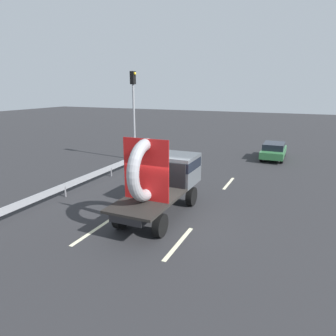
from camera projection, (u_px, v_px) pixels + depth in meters
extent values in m
plane|color=#28282B|center=(165.00, 218.00, 12.89)|extent=(120.00, 120.00, 0.00)
cylinder|color=black|center=(158.00, 191.00, 14.86)|extent=(0.28, 0.88, 0.88)
cylinder|color=black|center=(191.00, 196.00, 14.19)|extent=(0.28, 0.88, 0.88)
cylinder|color=black|center=(121.00, 217.00, 11.88)|extent=(0.28, 0.88, 0.88)
cylinder|color=black|center=(160.00, 225.00, 11.21)|extent=(0.28, 0.88, 0.88)
cube|color=black|center=(158.00, 197.00, 12.86)|extent=(1.30, 5.34, 0.25)
cube|color=#4C5156|center=(175.00, 169.00, 14.21)|extent=(2.00, 1.82, 1.35)
cube|color=black|center=(174.00, 163.00, 14.09)|extent=(2.02, 1.73, 0.44)
cube|color=black|center=(148.00, 200.00, 12.01)|extent=(2.00, 3.52, 0.10)
cube|color=black|center=(166.00, 174.00, 13.37)|extent=(1.80, 0.08, 1.10)
torus|color=#9E9EA3|center=(146.00, 170.00, 11.56)|extent=(0.45, 2.41, 2.41)
cube|color=red|center=(146.00, 170.00, 11.56)|extent=(1.90, 0.03, 2.41)
cylinder|color=black|center=(266.00, 151.00, 24.89)|extent=(0.20, 0.59, 0.59)
cylinder|color=black|center=(284.00, 153.00, 24.33)|extent=(0.20, 0.59, 0.59)
cylinder|color=black|center=(261.00, 158.00, 22.71)|extent=(0.20, 0.59, 0.59)
cylinder|color=black|center=(282.00, 159.00, 22.15)|extent=(0.20, 0.59, 0.59)
cube|color=#33723F|center=(273.00, 152.00, 23.45)|extent=(1.65, 3.85, 0.50)
cube|color=black|center=(274.00, 146.00, 23.25)|extent=(1.48, 2.16, 0.46)
cylinder|color=gray|center=(134.00, 123.00, 22.66)|extent=(0.16, 0.16, 5.56)
cube|color=black|center=(133.00, 78.00, 21.84)|extent=(0.30, 0.36, 0.90)
sphere|color=yellow|center=(135.00, 74.00, 21.70)|extent=(0.20, 0.20, 0.20)
cube|color=gray|center=(90.00, 176.00, 17.07)|extent=(0.06, 16.17, 0.32)
cylinder|color=slate|center=(65.00, 191.00, 15.35)|extent=(0.10, 0.10, 0.55)
cylinder|color=slate|center=(111.00, 172.00, 18.92)|extent=(0.10, 0.10, 0.55)
cylinder|color=slate|center=(142.00, 158.00, 22.49)|extent=(0.10, 0.10, 0.55)
cube|color=beige|center=(95.00, 230.00, 11.82)|extent=(0.16, 2.78, 0.01)
cube|color=beige|center=(175.00, 176.00, 18.92)|extent=(0.16, 2.79, 0.01)
cube|color=beige|center=(179.00, 243.00, 10.80)|extent=(0.16, 2.58, 0.01)
cube|color=beige|center=(229.00, 183.00, 17.55)|extent=(0.16, 2.38, 0.01)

